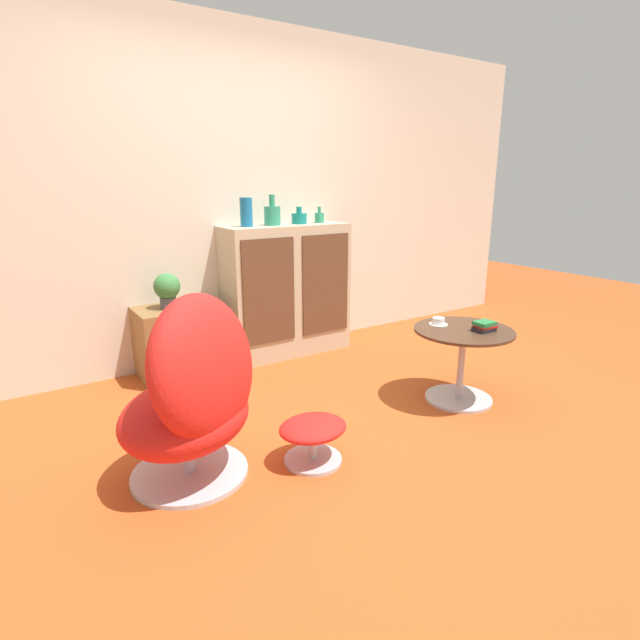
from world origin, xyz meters
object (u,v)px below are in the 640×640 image
at_px(vase_leftmost, 246,212).
at_px(vase_inner_left, 272,215).
at_px(coffee_table, 462,355).
at_px(potted_plant, 167,289).
at_px(tv_console, 178,342).
at_px(egg_chair, 195,394).
at_px(vase_rightmost, 319,217).
at_px(book_stack, 484,326).
at_px(sideboard, 287,290).
at_px(ottoman, 313,433).
at_px(vase_inner_right, 299,218).
at_px(teacup, 438,322).

xyz_separation_m(vase_leftmost, vase_inner_left, (0.22, 0.00, -0.03)).
bearing_deg(coffee_table, potted_plant, 134.73).
xyz_separation_m(tv_console, egg_chair, (-0.36, -1.39, 0.19)).
distance_m(vase_inner_left, vase_rightmost, 0.45).
relative_size(coffee_table, book_stack, 4.51).
height_order(sideboard, vase_inner_left, vase_inner_left).
bearing_deg(book_stack, vase_inner_left, 112.38).
xyz_separation_m(coffee_table, potted_plant, (-1.46, 1.48, 0.36)).
bearing_deg(ottoman, vase_rightmost, 55.52).
height_order(ottoman, vase_leftmost, vase_leftmost).
distance_m(tv_console, vase_inner_right, 1.38).
distance_m(sideboard, book_stack, 1.68).
distance_m(coffee_table, teacup, 0.27).
bearing_deg(vase_inner_left, ottoman, -112.14).
bearing_deg(ottoman, book_stack, 0.06).
relative_size(vase_inner_left, potted_plant, 0.93).
bearing_deg(potted_plant, sideboard, 0.76).
relative_size(potted_plant, book_stack, 1.81).
bearing_deg(teacup, tv_console, 135.83).
relative_size(sideboard, ottoman, 2.97).
xyz_separation_m(vase_inner_left, vase_inner_right, (0.25, 0.00, -0.03)).
bearing_deg(egg_chair, teacup, 2.71).
relative_size(vase_inner_left, teacup, 1.91).
height_order(tv_console, book_stack, book_stack).
height_order(egg_chair, vase_rightmost, vase_rightmost).
relative_size(coffee_table, teacup, 5.14).
height_order(potted_plant, book_stack, potted_plant).
bearing_deg(tv_console, vase_inner_left, 1.23).
bearing_deg(potted_plant, vase_rightmost, 0.74).
bearing_deg(tv_console, vase_inner_right, 0.94).
bearing_deg(potted_plant, teacup, -43.16).
bearing_deg(sideboard, potted_plant, -179.24).
relative_size(ottoman, vase_rightmost, 2.75).
bearing_deg(vase_inner_left, potted_plant, -178.88).
distance_m(egg_chair, vase_leftmost, 1.87).
distance_m(vase_inner_left, vase_inner_right, 0.25).
distance_m(tv_console, vase_leftmost, 1.11).
distance_m(ottoman, vase_leftmost, 1.95).
xyz_separation_m(coffee_table, vase_leftmost, (-0.81, 1.50, 0.88)).
bearing_deg(ottoman, vase_leftmost, 75.09).
bearing_deg(ottoman, coffee_table, 4.70).
bearing_deg(sideboard, teacup, -73.07).
bearing_deg(vase_leftmost, vase_inner_right, 0.00).
bearing_deg(potted_plant, vase_inner_right, 0.87).
distance_m(tv_console, potted_plant, 0.41).
xyz_separation_m(egg_chair, potted_plant, (0.31, 1.39, 0.22)).
distance_m(tv_console, teacup, 1.90).
bearing_deg(vase_inner_right, tv_console, -179.06).
height_order(vase_inner_right, potted_plant, vase_inner_right).
bearing_deg(teacup, vase_inner_right, 101.55).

